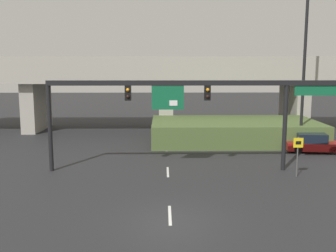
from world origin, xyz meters
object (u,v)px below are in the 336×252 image
object	(u,v)px
signal_gantry	(192,96)
speed_limit_sign	(298,151)
parked_sedan_near_right	(312,143)
highway_light_pole_near	(305,44)

from	to	relation	value
signal_gantry	speed_limit_sign	xyz separation A→B (m)	(6.41, -1.61, -3.22)
signal_gantry	speed_limit_sign	size ratio (longest dim) A/B	7.72
speed_limit_sign	parked_sedan_near_right	bearing A→B (deg)	62.73
speed_limit_sign	signal_gantry	bearing A→B (deg)	165.92
signal_gantry	parked_sedan_near_right	world-z (taller)	signal_gantry
signal_gantry	parked_sedan_near_right	bearing A→B (deg)	28.39
signal_gantry	parked_sedan_near_right	size ratio (longest dim) A/B	4.36
speed_limit_sign	parked_sedan_near_right	xyz separation A→B (m)	(3.63, 7.04, -0.94)
speed_limit_sign	highway_light_pole_near	size ratio (longest dim) A/B	0.15
signal_gantry	highway_light_pole_near	bearing A→B (deg)	35.49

